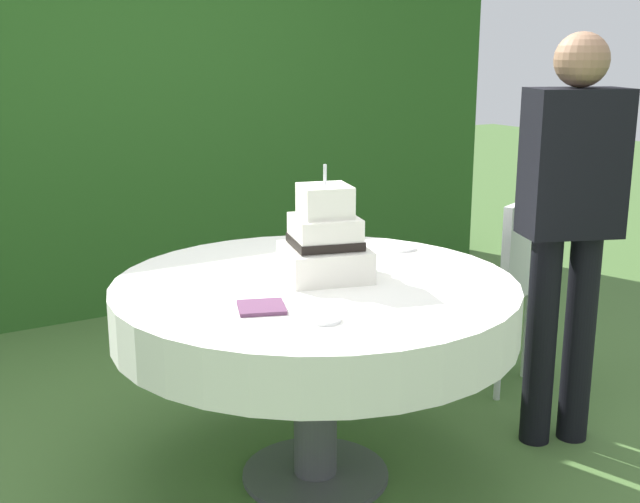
# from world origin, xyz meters

# --- Properties ---
(ground_plane) EXTENTS (20.00, 20.00, 0.00)m
(ground_plane) POSITION_xyz_m (0.00, 0.00, 0.00)
(ground_plane) COLOR #476B33
(foliage_hedge) EXTENTS (5.28, 0.54, 2.40)m
(foliage_hedge) POSITION_xyz_m (0.00, 2.47, 1.20)
(foliage_hedge) COLOR #28561E
(foliage_hedge) RESTS_ON ground_plane
(cake_table) EXTENTS (1.41, 1.41, 0.75)m
(cake_table) POSITION_xyz_m (0.00, 0.00, 0.65)
(cake_table) COLOR #4C4C51
(cake_table) RESTS_ON ground_plane
(wedding_cake) EXTENTS (0.35, 0.35, 0.40)m
(wedding_cake) POSITION_xyz_m (0.06, 0.03, 0.88)
(wedding_cake) COLOR white
(wedding_cake) RESTS_ON cake_table
(serving_plate_near) EXTENTS (0.12, 0.12, 0.01)m
(serving_plate_near) POSITION_xyz_m (0.52, 0.22, 0.76)
(serving_plate_near) COLOR white
(serving_plate_near) RESTS_ON cake_table
(serving_plate_far) EXTENTS (0.11, 0.11, 0.01)m
(serving_plate_far) POSITION_xyz_m (-0.19, -0.37, 0.76)
(serving_plate_far) COLOR white
(serving_plate_far) RESTS_ON cake_table
(napkin_stack) EXTENTS (0.19, 0.19, 0.01)m
(napkin_stack) POSITION_xyz_m (-0.30, -0.18, 0.76)
(napkin_stack) COLOR #603856
(napkin_stack) RESTS_ON cake_table
(garden_chair) EXTENTS (0.53, 0.53, 0.89)m
(garden_chair) POSITION_xyz_m (1.16, 0.30, 0.54)
(garden_chair) COLOR white
(garden_chair) RESTS_ON ground_plane
(standing_person) EXTENTS (0.41, 0.32, 1.60)m
(standing_person) POSITION_xyz_m (0.98, -0.24, 0.93)
(standing_person) COLOR black
(standing_person) RESTS_ON ground_plane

